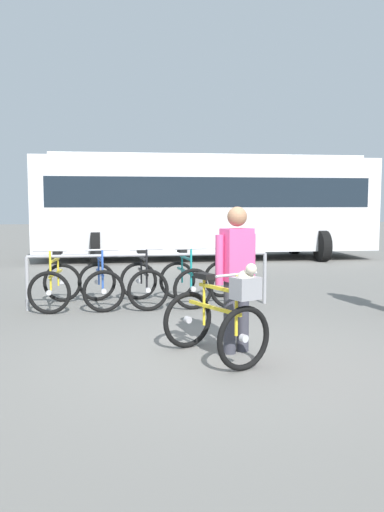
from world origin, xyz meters
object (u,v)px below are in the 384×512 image
at_px(person_with_featured_bike, 237,273).
at_px(racked_bike_teal, 185,282).
at_px(featured_bicycle, 221,316).
at_px(racked_bike_black, 143,283).
at_px(racked_bike_blue, 100,284).
at_px(racked_bike_yellow, 56,285).
at_px(racked_bike_white, 226,281).
at_px(bus_distant, 205,202).

bearing_deg(person_with_featured_bike, racked_bike_teal, 91.94).
bearing_deg(featured_bicycle, racked_bike_black, 99.53).
distance_m(racked_bike_blue, person_with_featured_bike, 3.39).
relative_size(racked_bike_yellow, racked_bike_white, 1.01).
bearing_deg(racked_bike_yellow, featured_bicycle, -59.42).
distance_m(racked_bike_black, racked_bike_teal, 0.70).
distance_m(racked_bike_yellow, featured_bicycle, 3.84).
xyz_separation_m(racked_bike_blue, featured_bicycle, (1.25, -3.29, 0.12)).
height_order(racked_bike_white, featured_bicycle, featured_bicycle).
bearing_deg(racked_bike_yellow, bus_distant, 61.21).
distance_m(racked_bike_teal, featured_bicycle, 3.27).
relative_size(racked_bike_white, bus_distant, 0.11).
bearing_deg(bus_distant, racked_bike_black, -109.34).
bearing_deg(person_with_featured_bike, bus_distant, 80.46).
relative_size(racked_bike_teal, bus_distant, 0.11).
xyz_separation_m(racked_bike_blue, racked_bike_black, (0.70, -0.01, -0.00)).
relative_size(racked_bike_blue, person_with_featured_bike, 0.71).
relative_size(racked_bike_teal, racked_bike_white, 0.99).
height_order(racked_bike_yellow, featured_bicycle, featured_bicycle).
relative_size(racked_bike_black, racked_bike_white, 0.99).
xyz_separation_m(featured_bicycle, bus_distant, (1.95, 10.39, 1.25)).
bearing_deg(racked_bike_teal, person_with_featured_bike, -88.06).
height_order(racked_bike_white, bus_distant, bus_distant).
distance_m(racked_bike_black, featured_bicycle, 3.33).
relative_size(racked_bike_yellow, bus_distant, 0.12).
bearing_deg(person_with_featured_bike, featured_bicycle, -129.59).
height_order(racked_bike_teal, bus_distant, bus_distant).
distance_m(featured_bicycle, bus_distant, 10.65).
height_order(racked_bike_blue, racked_bike_teal, same).
distance_m(racked_bike_yellow, person_with_featured_bike, 3.76).
bearing_deg(racked_bike_blue, racked_bike_teal, -0.91).
xyz_separation_m(racked_bike_yellow, racked_bike_blue, (0.70, -0.01, 0.00)).
bearing_deg(racked_bike_white, racked_bike_yellow, 179.09).
xyz_separation_m(racked_bike_black, racked_bike_white, (1.40, -0.02, 0.00)).
bearing_deg(racked_bike_yellow, racked_bike_black, -0.91).
xyz_separation_m(racked_bike_black, bus_distant, (2.50, 7.11, 1.37)).
bearing_deg(racked_bike_teal, racked_bike_black, 179.09).
relative_size(featured_bicycle, person_with_featured_bike, 0.77).
distance_m(racked_bike_teal, racked_bike_white, 0.70).
distance_m(racked_bike_teal, person_with_featured_bike, 3.02).
relative_size(racked_bike_blue, racked_bike_white, 1.00).
height_order(racked_bike_teal, featured_bicycle, featured_bicycle).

